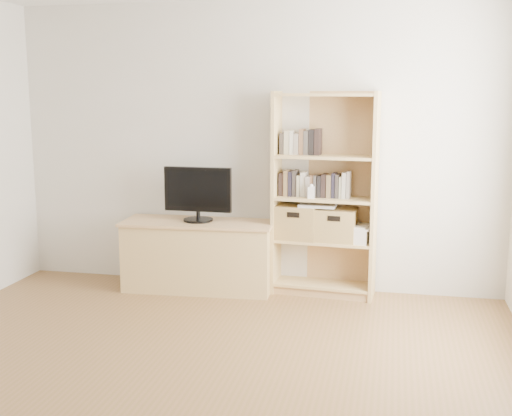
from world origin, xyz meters
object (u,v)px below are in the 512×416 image
(bookshelf, at_px, (324,195))
(laptop, at_px, (318,205))
(tv_stand, at_px, (199,256))
(baby_monitor, at_px, (311,193))
(television, at_px, (198,194))
(basket_right, at_px, (336,225))
(basket_left, at_px, (297,222))

(bookshelf, bearing_deg, laptop, -158.75)
(tv_stand, xyz_separation_m, bookshelf, (1.14, 0.09, 0.60))
(baby_monitor, bearing_deg, bookshelf, 42.68)
(bookshelf, distance_m, laptop, 0.11)
(tv_stand, height_order, baby_monitor, baby_monitor)
(bookshelf, distance_m, television, 1.14)
(tv_stand, height_order, bookshelf, bookshelf)
(basket_right, bearing_deg, basket_left, 179.44)
(television, distance_m, basket_left, 0.93)
(tv_stand, height_order, basket_left, basket_left)
(television, relative_size, basket_left, 1.72)
(basket_left, height_order, basket_right, basket_left)
(laptop, bearing_deg, baby_monitor, -122.26)
(tv_stand, bearing_deg, basket_left, 3.13)
(laptop, bearing_deg, basket_right, 3.52)
(television, height_order, laptop, television)
(bookshelf, xyz_separation_m, baby_monitor, (-0.11, -0.09, 0.03))
(television, bearing_deg, tv_stand, 0.00)
(bookshelf, bearing_deg, television, -171.42)
(tv_stand, distance_m, laptop, 1.20)
(baby_monitor, bearing_deg, tv_stand, -178.43)
(baby_monitor, bearing_deg, laptop, 57.48)
(television, xyz_separation_m, baby_monitor, (1.03, -0.00, 0.05))
(bookshelf, relative_size, basket_right, 5.23)
(baby_monitor, height_order, laptop, baby_monitor)
(television, distance_m, basket_right, 1.27)
(baby_monitor, distance_m, laptop, 0.15)
(baby_monitor, relative_size, laptop, 0.33)
(basket_left, bearing_deg, television, -167.80)
(tv_stand, xyz_separation_m, basket_right, (1.25, 0.08, 0.34))
(basket_left, xyz_separation_m, basket_right, (0.35, -0.02, -0.01))
(basket_left, height_order, laptop, laptop)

